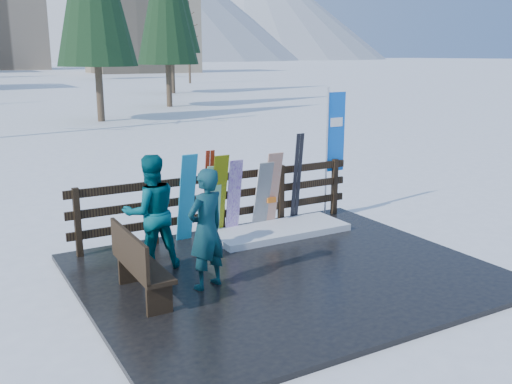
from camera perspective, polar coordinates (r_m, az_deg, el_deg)
ground at (r=8.90m, az=2.91°, el=-8.27°), size 700.00×700.00×0.00m
deck at (r=8.89m, az=2.92°, el=-8.03°), size 6.00×5.00×0.08m
fence at (r=10.50m, az=-3.50°, el=-0.61°), size 5.60×0.10×1.15m
snow_patch at (r=10.58m, az=2.34°, el=-3.86°), size 2.56×1.00×0.12m
bench at (r=7.86m, az=-11.77°, el=-6.92°), size 0.41×1.50×0.97m
snowboard_0 at (r=9.96m, az=-6.94°, el=-0.62°), size 0.28×0.42×1.60m
snowboard_1 at (r=10.19m, az=-4.31°, el=-0.99°), size 0.28×0.23×1.34m
snowboard_2 at (r=10.22m, az=-3.76°, el=-0.40°), size 0.28×0.35×1.53m
snowboard_3 at (r=10.36m, az=-2.23°, el=-0.52°), size 0.26×0.26×1.41m
snowboard_4 at (r=10.66m, az=0.66°, el=-0.38°), size 0.31×0.32×1.31m
snowboard_5 at (r=10.73m, az=1.56°, el=0.17°), size 0.31×0.34×1.48m
ski_pair_a at (r=10.19m, az=-4.81°, el=-0.20°), size 0.16×0.27×1.61m
ski_pair_b at (r=11.08m, az=4.12°, el=1.37°), size 0.17×0.22×1.78m
rental_flag at (r=11.70m, az=7.78°, el=5.49°), size 0.45×0.04×2.60m
person_front at (r=7.99m, az=-5.00°, el=-3.71°), size 0.73×0.59×1.73m
person_back at (r=8.83m, az=-10.46°, el=-2.00°), size 0.90×0.72×1.78m
trees at (r=56.53m, az=-22.31°, el=15.25°), size 42.29×68.85×13.51m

